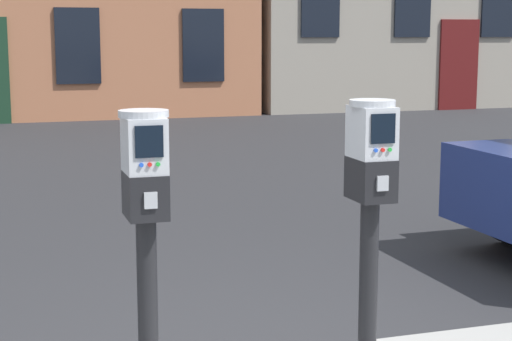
# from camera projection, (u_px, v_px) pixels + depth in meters

# --- Properties ---
(parking_meter_near_kerb) EXTENTS (0.22, 0.25, 1.32)m
(parking_meter_near_kerb) POSITION_uv_depth(u_px,v_px,m) (146.00, 204.00, 3.64)
(parking_meter_near_kerb) COLOR black
(parking_meter_near_kerb) RESTS_ON sidewalk_slab
(parking_meter_twin_adjacent) EXTENTS (0.22, 0.25, 1.33)m
(parking_meter_twin_adjacent) POSITION_uv_depth(u_px,v_px,m) (371.00, 187.00, 3.96)
(parking_meter_twin_adjacent) COLOR black
(parking_meter_twin_adjacent) RESTS_ON sidewalk_slab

